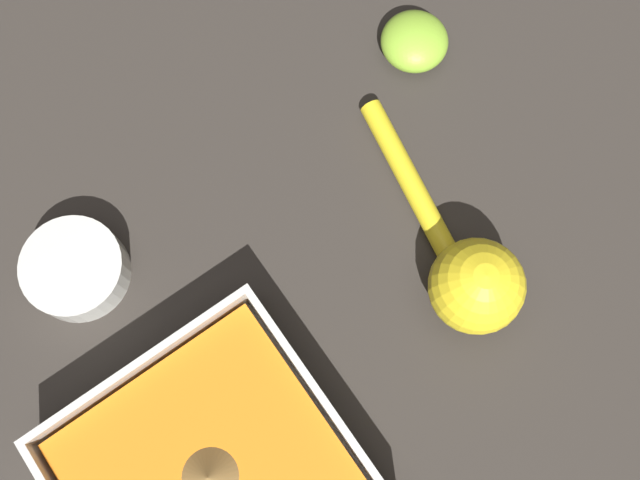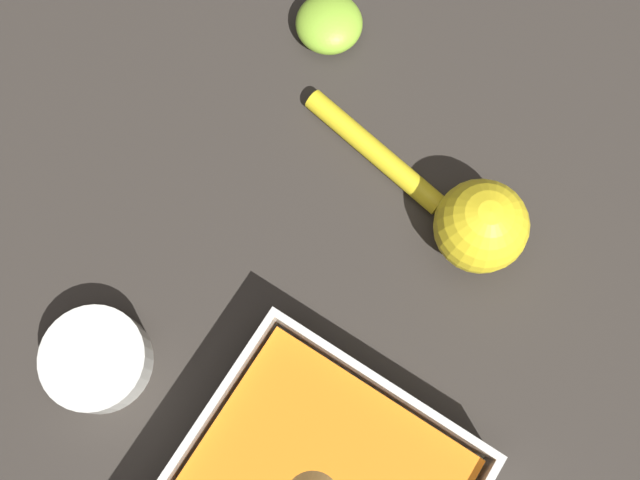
# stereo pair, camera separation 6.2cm
# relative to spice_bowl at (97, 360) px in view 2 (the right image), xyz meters

# --- Properties ---
(spice_bowl) EXTENTS (0.08, 0.08, 0.03)m
(spice_bowl) POSITION_rel_spice_bowl_xyz_m (0.00, 0.00, 0.00)
(spice_bowl) COLOR silver
(spice_bowl) RESTS_ON ground_plane
(lemon_squeezer) EXTENTS (0.23, 0.08, 0.08)m
(lemon_squeezer) POSITION_rel_spice_bowl_xyz_m (-0.19, -0.26, 0.02)
(lemon_squeezer) COLOR yellow
(lemon_squeezer) RESTS_ON ground_plane
(lemon_half) EXTENTS (0.06, 0.06, 0.03)m
(lemon_half) POSITION_rel_spice_bowl_xyz_m (0.01, -0.36, 0.00)
(lemon_half) COLOR #93CC38
(lemon_half) RESTS_ON ground_plane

